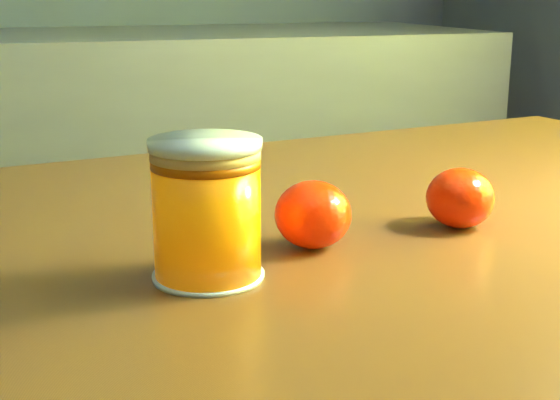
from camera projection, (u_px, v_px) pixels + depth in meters
name	position (u px, v px, depth m)	size (l,w,h in m)	color
table	(384.00, 337.00, 0.68)	(1.16, 0.89, 0.80)	brown
juice_glass	(207.00, 210.00, 0.53)	(0.08, 0.08, 0.10)	orange
orange_front	(313.00, 215.00, 0.59)	(0.06, 0.06, 0.05)	#FF2B05
orange_back	(460.00, 198.00, 0.64)	(0.06, 0.06, 0.05)	#FF2B05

